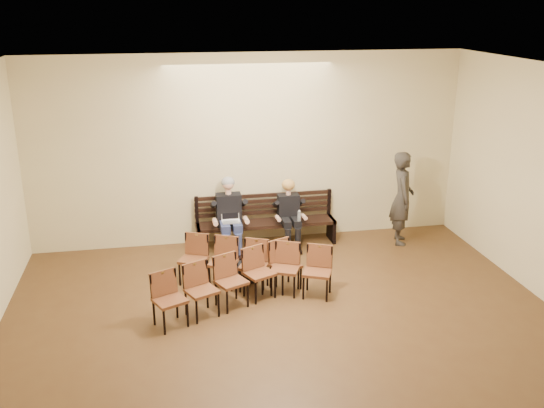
{
  "coord_description": "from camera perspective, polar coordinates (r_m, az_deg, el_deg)",
  "views": [
    {
      "loc": [
        -1.62,
        -5.73,
        4.35
      ],
      "look_at": [
        0.25,
        4.05,
        1.0
      ],
      "focal_mm": 40.0,
      "sensor_mm": 36.0,
      "label": 1
    }
  ],
  "objects": [
    {
      "name": "ground",
      "position": [
        7.37,
        4.22,
        -17.59
      ],
      "size": [
        10.0,
        10.0,
        0.0
      ],
      "primitive_type": "plane",
      "color": "#553A1D",
      "rests_on": "ground"
    },
    {
      "name": "room_walls",
      "position": [
        6.95,
        3.05,
        3.48
      ],
      "size": [
        8.02,
        10.01,
        3.51
      ],
      "color": "beige",
      "rests_on": "ground"
    },
    {
      "name": "bench",
      "position": [
        11.32,
        -0.55,
        -2.75
      ],
      "size": [
        2.6,
        0.9,
        0.45
      ],
      "primitive_type": "cube",
      "color": "black",
      "rests_on": "ground"
    },
    {
      "name": "seated_man",
      "position": [
        10.96,
        -4.03,
        -1.05
      ],
      "size": [
        0.56,
        0.77,
        1.34
      ],
      "primitive_type": null,
      "color": "black",
      "rests_on": "ground"
    },
    {
      "name": "seated_woman",
      "position": [
        11.17,
        1.64,
        -1.21
      ],
      "size": [
        0.48,
        0.67,
        1.13
      ],
      "primitive_type": null,
      "color": "black",
      "rests_on": "ground"
    },
    {
      "name": "laptop",
      "position": [
        10.84,
        -3.86,
        -1.85
      ],
      "size": [
        0.33,
        0.26,
        0.23
      ],
      "primitive_type": "cube",
      "rotation": [
        0.0,
        0.0,
        0.03
      ],
      "color": "silver",
      "rests_on": "bench"
    },
    {
      "name": "water_bottle",
      "position": [
        10.95,
        2.57,
        -1.69
      ],
      "size": [
        0.07,
        0.07,
        0.21
      ],
      "primitive_type": "cylinder",
      "rotation": [
        0.0,
        0.0,
        0.08
      ],
      "color": "silver",
      "rests_on": "bench"
    },
    {
      "name": "bag",
      "position": [
        9.94,
        -2.58,
        -6.41
      ],
      "size": [
        0.43,
        0.31,
        0.3
      ],
      "primitive_type": "cube",
      "rotation": [
        0.0,
        0.0,
        -0.09
      ],
      "color": "black",
      "rests_on": "ground"
    },
    {
      "name": "passerby",
      "position": [
        11.43,
        12.19,
        1.19
      ],
      "size": [
        0.65,
        0.83,
        2.02
      ],
      "primitive_type": "imported",
      "rotation": [
        0.0,
        0.0,
        1.32
      ],
      "color": "#332F29",
      "rests_on": "ground"
    },
    {
      "name": "chair_row_front",
      "position": [
        9.55,
        -1.72,
        -5.85
      ],
      "size": [
        2.39,
        1.4,
        0.79
      ],
      "primitive_type": "cube",
      "rotation": [
        0.0,
        0.0,
        -0.43
      ],
      "color": "brown",
      "rests_on": "ground"
    },
    {
      "name": "chair_row_back",
      "position": [
        9.05,
        -3.84,
        -7.34
      ],
      "size": [
        2.38,
        1.41,
        0.79
      ],
      "primitive_type": "cube",
      "rotation": [
        0.0,
        0.0,
        0.43
      ],
      "color": "brown",
      "rests_on": "ground"
    }
  ]
}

